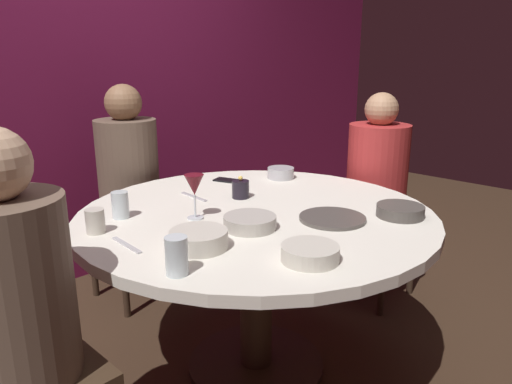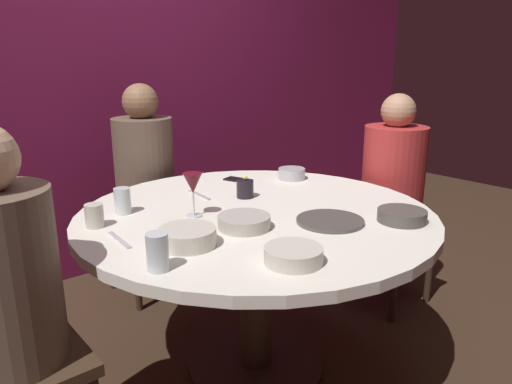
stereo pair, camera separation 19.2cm
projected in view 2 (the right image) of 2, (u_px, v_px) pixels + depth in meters
ground_plane at (256, 366)px, 2.14m from camera, size 8.00×8.00×0.00m
back_wall at (99, 65)px, 2.88m from camera, size 6.00×0.10×2.60m
dining_table at (256, 242)px, 1.98m from camera, size 1.45×1.45×0.74m
seated_diner_left at (0, 281)px, 1.35m from camera, size 0.40×0.40×1.18m
seated_diner_back at (145, 169)px, 2.65m from camera, size 0.40×0.40×1.21m
seated_diner_right at (393, 178)px, 2.54m from camera, size 0.40×0.40×1.17m
candle_holder at (245, 189)px, 2.12m from camera, size 0.08×0.08×0.10m
wine_glass at (193, 185)px, 1.84m from camera, size 0.08×0.08×0.18m
dinner_plate at (330, 221)px, 1.80m from camera, size 0.26×0.26×0.01m
cell_phone at (238, 180)px, 2.42m from camera, size 0.11×0.16×0.01m
bowl_serving_large at (292, 174)px, 2.44m from camera, size 0.14×0.14×0.06m
bowl_salad_center at (402, 216)px, 1.81m from camera, size 0.18×0.18×0.05m
bowl_small_white at (188, 237)px, 1.58m from camera, size 0.19×0.19×0.06m
bowl_sauce_side at (244, 222)px, 1.74m from camera, size 0.19×0.19×0.05m
bowl_rice_portion at (293, 255)px, 1.45m from camera, size 0.18×0.18×0.05m
cup_near_candle at (123, 201)px, 1.90m from camera, size 0.07×0.07×0.10m
cup_by_left_diner at (157, 252)px, 1.38m from camera, size 0.07×0.07×0.11m
cup_by_right_diner at (94, 216)px, 1.75m from camera, size 0.07×0.07×0.09m
fork_near_plate at (199, 195)px, 2.16m from camera, size 0.03×0.18×0.01m
knife_near_plate at (120, 240)px, 1.62m from camera, size 0.03×0.18×0.01m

